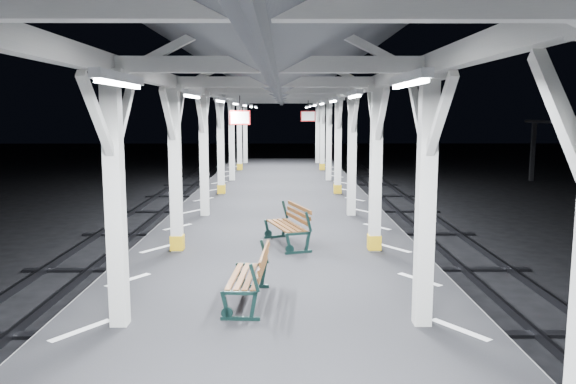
{
  "coord_description": "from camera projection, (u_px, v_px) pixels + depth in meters",
  "views": [
    {
      "loc": [
        0.18,
        -9.13,
        3.79
      ],
      "look_at": [
        0.25,
        2.07,
        2.2
      ],
      "focal_mm": 35.0,
      "sensor_mm": 36.0,
      "label": 1
    }
  ],
  "objects": [
    {
      "name": "hazard_stripes_right",
      "position": [
        419.0,
        279.0,
        9.44
      ],
      "size": [
        1.0,
        48.0,
        0.01
      ],
      "primitive_type": "cube",
      "color": "silver",
      "rests_on": "platform"
    },
    {
      "name": "bench_near",
      "position": [
        252.0,
        275.0,
        8.23
      ],
      "size": [
        0.64,
        1.52,
        0.81
      ],
      "rotation": [
        0.0,
        0.0,
        -0.06
      ],
      "color": "black",
      "rests_on": "platform"
    },
    {
      "name": "canopy",
      "position": [
        273.0,
        64.0,
        8.91
      ],
      "size": [
        5.4,
        49.0,
        4.65
      ],
      "color": "silver",
      "rests_on": "platform"
    },
    {
      "name": "track_right",
      "position": [
        566.0,
        331.0,
        9.59
      ],
      "size": [
        2.2,
        60.0,
        0.16
      ],
      "color": "#2D2D33",
      "rests_on": "ground"
    },
    {
      "name": "bench_mid",
      "position": [
        291.0,
        224.0,
        11.86
      ],
      "size": [
        1.03,
        1.66,
        0.85
      ],
      "rotation": [
        0.0,
        0.0,
        0.31
      ],
      "color": "black",
      "rests_on": "platform"
    },
    {
      "name": "hazard_stripes_left",
      "position": [
        128.0,
        280.0,
        9.41
      ],
      "size": [
        1.0,
        48.0,
        0.01
      ],
      "primitive_type": "cube",
      "color": "silver",
      "rests_on": "platform"
    },
    {
      "name": "platform",
      "position": [
        274.0,
        308.0,
        9.5
      ],
      "size": [
        6.0,
        50.0,
        1.0
      ],
      "primitive_type": "cube",
      "color": "black",
      "rests_on": "ground"
    },
    {
      "name": "ground",
      "position": [
        274.0,
        337.0,
        9.57
      ],
      "size": [
        120.0,
        120.0,
        0.0
      ],
      "primitive_type": "plane",
      "color": "black",
      "rests_on": "ground"
    }
  ]
}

